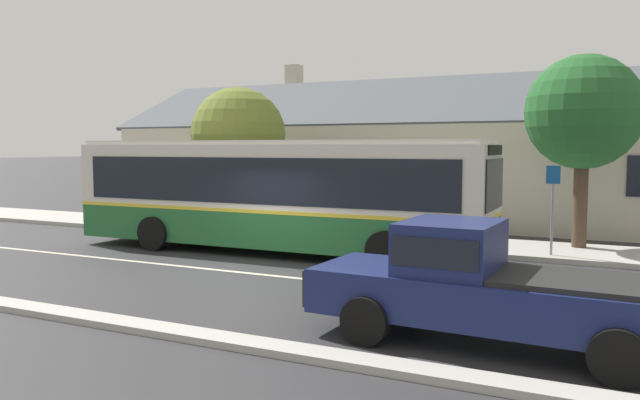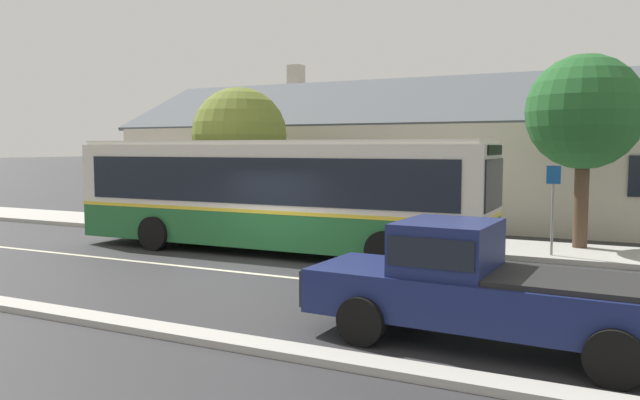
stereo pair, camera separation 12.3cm
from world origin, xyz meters
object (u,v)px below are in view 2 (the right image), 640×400
(bench_down_street, at_px, (268,220))
(bus_stop_sign, at_px, (553,200))
(transit_bus, at_px, (275,193))
(street_tree_primary, at_px, (584,113))
(street_tree_secondary, at_px, (240,137))
(bike_rack, at_px, (107,205))
(bench_by_building, at_px, (165,214))
(pickup_truck_navy, at_px, (482,285))

(bench_down_street, height_order, bus_stop_sign, bus_stop_sign)
(transit_bus, height_order, street_tree_primary, street_tree_primary)
(street_tree_primary, bearing_deg, street_tree_secondary, -178.96)
(street_tree_secondary, relative_size, bike_rack, 4.47)
(bike_rack, bearing_deg, street_tree_primary, 1.80)
(street_tree_primary, relative_size, street_tree_secondary, 1.09)
(bench_by_building, bearing_deg, bus_stop_sign, -1.64)
(bench_by_building, relative_size, bus_stop_sign, 0.76)
(pickup_truck_navy, bearing_deg, street_tree_secondary, 138.37)
(bench_down_street, height_order, bike_rack, bench_down_street)
(bench_down_street, bearing_deg, transit_bus, -54.79)
(bench_down_street, bearing_deg, street_tree_secondary, 147.54)
(transit_bus, bearing_deg, bench_by_building, 158.01)
(street_tree_primary, relative_size, bus_stop_sign, 2.36)
(street_tree_secondary, height_order, bus_stop_sign, street_tree_secondary)
(bike_rack, bearing_deg, transit_bus, -18.51)
(pickup_truck_navy, bearing_deg, bus_stop_sign, 88.66)
(pickup_truck_navy, xyz_separation_m, bike_rack, (-16.91, 9.17, -0.24))
(bus_stop_sign, bearing_deg, pickup_truck_navy, -91.34)
(street_tree_secondary, bearing_deg, bus_stop_sign, -8.01)
(transit_bus, bearing_deg, pickup_truck_navy, -39.66)
(transit_bus, relative_size, bench_by_building, 6.84)
(bench_down_street, distance_m, bus_stop_sign, 9.08)
(street_tree_secondary, bearing_deg, pickup_truck_navy, -41.63)
(bench_by_building, bearing_deg, street_tree_secondary, 24.37)
(bench_by_building, relative_size, street_tree_primary, 0.32)
(transit_bus, height_order, bus_stop_sign, transit_bus)
(street_tree_primary, bearing_deg, bench_down_street, -171.63)
(transit_bus, distance_m, street_tree_secondary, 5.37)
(street_tree_primary, relative_size, bike_rack, 4.87)
(bench_by_building, distance_m, street_tree_primary, 14.49)
(pickup_truck_navy, height_order, street_tree_primary, street_tree_primary)
(bus_stop_sign, bearing_deg, street_tree_primary, 71.37)
(street_tree_primary, height_order, street_tree_secondary, street_tree_primary)
(pickup_truck_navy, bearing_deg, bench_down_street, 136.68)
(street_tree_secondary, bearing_deg, street_tree_primary, 1.04)
(pickup_truck_navy, relative_size, bike_rack, 5.01)
(bench_by_building, xyz_separation_m, street_tree_primary, (14.02, 1.36, 3.41))
(street_tree_primary, height_order, bike_rack, street_tree_primary)
(bench_down_street, bearing_deg, bench_by_building, 179.29)
(transit_bus, relative_size, pickup_truck_navy, 2.13)
(pickup_truck_navy, distance_m, bus_stop_sign, 8.02)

